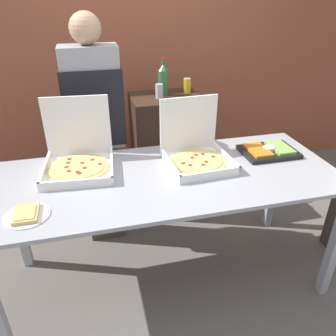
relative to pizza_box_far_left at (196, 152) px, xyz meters
The scene contains 12 objects.
ground_plane 1.00m from the pizza_box_far_left, 150.52° to the right, with size 16.00×16.00×0.00m, color slate.
brick_wall_behind 1.65m from the pizza_box_far_left, 98.19° to the left, with size 10.00×0.06×2.80m.
buffet_table 0.31m from the pizza_box_far_left, 150.52° to the right, with size 2.18×0.89×0.89m.
pizza_box_far_left is the anchor object (origin of this frame).
pizza_box_near_right 0.77m from the pizza_box_far_left, behind, with size 0.47×0.48×0.43m.
paper_plate_front_left 1.10m from the pizza_box_far_left, 160.42° to the right, with size 0.23×0.23×0.03m.
veggie_tray 0.54m from the pizza_box_far_left, ahead, with size 0.38×0.27×0.05m.
sideboard_podium 0.95m from the pizza_box_far_left, 90.16° to the left, with size 0.61×0.47×1.10m.
soda_bottle 0.95m from the pizza_box_far_left, 90.73° to the left, with size 0.09×0.09×0.31m.
soda_can_silver 0.84m from the pizza_box_far_left, 94.81° to the left, with size 0.07×0.07×0.12m.
soda_can_colored 0.99m from the pizza_box_far_left, 77.03° to the left, with size 0.07×0.07×0.12m.
person_server_vest 0.81m from the pizza_box_far_left, 140.39° to the left, with size 0.42×0.24×1.80m.
Camera 1 is at (-0.43, -1.74, 1.91)m, focal length 35.00 mm.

